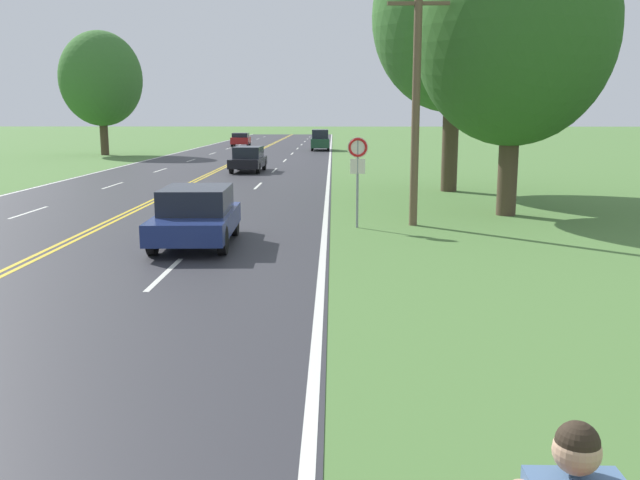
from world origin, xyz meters
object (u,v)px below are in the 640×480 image
object	(u,v)px
traffic_sign	(358,160)
car_black_sedan_mid_far	(248,159)
car_red_hatchback_distant	(241,139)
tree_far_back	(454,17)
car_dark_green_suv_receding	(320,140)
tree_behind_sign	(515,30)
tree_right_cluster	(101,79)
car_dark_blue_sedan_mid_near	(196,215)

from	to	relation	value
traffic_sign	car_black_sedan_mid_far	bearing A→B (deg)	105.92
traffic_sign	car_red_hatchback_distant	bearing A→B (deg)	101.33
traffic_sign	tree_far_back	bearing A→B (deg)	66.23
car_dark_green_suv_receding	car_black_sedan_mid_far	bearing A→B (deg)	-9.39
car_black_sedan_mid_far	tree_far_back	bearing A→B (deg)	46.20
tree_behind_sign	tree_right_cluster	bearing A→B (deg)	126.19
tree_right_cluster	car_dark_green_suv_receding	distance (m)	20.25
tree_behind_sign	car_dark_blue_sedan_mid_near	bearing A→B (deg)	-149.86
tree_far_back	traffic_sign	bearing A→B (deg)	-113.77
car_dark_green_suv_receding	car_red_hatchback_distant	world-z (taller)	car_dark_green_suv_receding
tree_behind_sign	car_black_sedan_mid_far	distance (m)	21.16
tree_right_cluster	car_red_hatchback_distant	distance (m)	19.33
traffic_sign	car_red_hatchback_distant	xyz separation A→B (m)	(-10.60, 52.89, -1.26)
car_dark_blue_sedan_mid_near	car_black_sedan_mid_far	world-z (taller)	car_dark_blue_sedan_mid_near
tree_far_back	tree_behind_sign	bearing A→B (deg)	-84.45
traffic_sign	tree_behind_sign	bearing A→B (deg)	28.02
tree_far_back	car_black_sedan_mid_far	xyz separation A→B (m)	(-10.13, 10.16, -6.63)
traffic_sign	car_black_sedan_mid_far	world-z (taller)	traffic_sign
car_dark_blue_sedan_mid_near	car_black_sedan_mid_far	size ratio (longest dim) A/B	0.98
tree_right_cluster	car_red_hatchback_distant	world-z (taller)	tree_right_cluster
tree_far_back	car_dark_blue_sedan_mid_near	size ratio (longest dim) A/B	2.65
tree_right_cluster	car_black_sedan_mid_far	size ratio (longest dim) A/B	2.30
tree_behind_sign	car_red_hatchback_distant	size ratio (longest dim) A/B	2.70
car_dark_blue_sedan_mid_near	car_red_hatchback_distant	distance (m)	55.97
tree_behind_sign	tree_far_back	bearing A→B (deg)	95.55
car_red_hatchback_distant	traffic_sign	bearing A→B (deg)	-170.37
tree_behind_sign	car_dark_blue_sedan_mid_near	world-z (taller)	tree_behind_sign
tree_behind_sign	tree_far_back	distance (m)	7.42
traffic_sign	car_dark_blue_sedan_mid_near	distance (m)	5.20
tree_far_back	car_red_hatchback_distant	bearing A→B (deg)	109.25
tree_far_back	car_dark_blue_sedan_mid_near	distance (m)	16.72
tree_behind_sign	car_dark_green_suv_receding	bearing A→B (deg)	99.52
tree_right_cluster	car_dark_green_suv_receding	size ratio (longest dim) A/B	2.22
traffic_sign	car_dark_green_suv_receding	bearing A→B (deg)	92.49
tree_behind_sign	car_black_sedan_mid_far	bearing A→B (deg)	121.89
traffic_sign	car_dark_blue_sedan_mid_near	xyz separation A→B (m)	(-4.26, -2.72, -1.25)
traffic_sign	tree_behind_sign	distance (m)	7.00
tree_far_back	car_black_sedan_mid_far	world-z (taller)	tree_far_back
tree_right_cluster	car_black_sedan_mid_far	world-z (taller)	tree_right_cluster
car_dark_green_suv_receding	tree_far_back	bearing A→B (deg)	9.75
tree_far_back	car_red_hatchback_distant	size ratio (longest dim) A/B	3.18
traffic_sign	tree_right_cluster	world-z (taller)	tree_right_cluster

